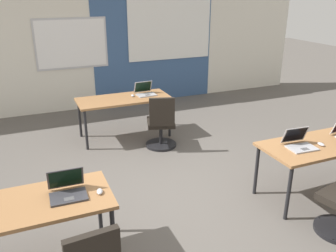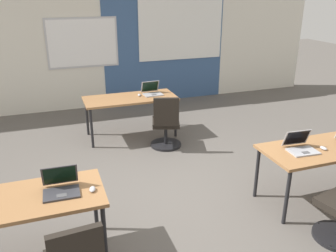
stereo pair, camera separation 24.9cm
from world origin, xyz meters
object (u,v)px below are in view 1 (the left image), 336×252
desk_near_left (21,211)px  desk_near_right (323,147)px  mouse_near_right_inner (321,144)px  laptop_near_right_inner (300,143)px  mouse_near_left_inner (100,191)px  desk_far_center (124,101)px  mouse_far_right (133,95)px  chair_far_right (161,126)px  laptop_near_left_inner (68,190)px  laptop_far_right (145,92)px

desk_near_left → desk_near_right: size_ratio=1.00×
mouse_near_right_inner → laptop_near_right_inner: bearing=165.3°
desk_near_right → mouse_near_left_inner: (-2.81, -0.08, 0.08)m
mouse_near_left_inner → desk_far_center: bearing=69.8°
desk_near_right → mouse_far_right: size_ratio=14.74×
mouse_far_right → mouse_near_left_inner: (-1.23, -2.91, 0.00)m
laptop_near_right_inner → chair_far_right: laptop_near_right_inner is taller
desk_far_center → laptop_near_left_inner: size_ratio=4.71×
desk_near_right → mouse_far_right: mouse_far_right is taller
desk_near_left → desk_near_right: 3.50m
chair_far_right → laptop_near_left_inner: 2.76m
desk_near_left → laptop_near_left_inner: 0.43m
laptop_far_right → mouse_near_left_inner: bearing=-119.8°
desk_near_right → laptop_far_right: (-1.33, 2.86, 0.11)m
laptop_near_left_inner → laptop_near_right_inner: bearing=2.0°
laptop_near_left_inner → mouse_far_right: bearing=63.7°
desk_near_right → desk_far_center: same height
desk_near_right → laptop_near_left_inner: (-3.09, 0.01, 0.11)m
desk_far_center → mouse_near_right_inner: 3.30m
laptop_near_right_inner → mouse_near_left_inner: 2.44m
mouse_near_right_inner → mouse_far_right: size_ratio=0.93×
desk_near_left → desk_far_center: (1.75, 2.80, 0.00)m
laptop_near_right_inner → chair_far_right: (-0.96, 2.08, -0.39)m
desk_far_center → laptop_near_right_inner: laptop_near_right_inner is taller
desk_near_left → mouse_far_right: (1.92, 2.84, 0.08)m
chair_far_right → laptop_near_left_inner: laptop_near_left_inner is taller
laptop_near_right_inner → laptop_far_right: (-0.96, 2.85, 0.00)m
desk_near_left → laptop_far_right: laptop_far_right is taller
desk_near_left → mouse_far_right: bearing=55.9°
laptop_far_right → laptop_near_left_inner: laptop_near_left_inner is taller
mouse_near_right_inner → desk_near_left: bearing=179.1°
desk_near_left → mouse_near_left_inner: 0.70m
mouse_near_left_inner → desk_near_right: bearing=1.6°
desk_near_right → chair_far_right: size_ratio=1.74×
laptop_far_right → mouse_far_right: 0.25m
laptop_near_right_inner → mouse_near_right_inner: 0.28m
desk_far_center → chair_far_right: (0.42, -0.70, -0.28)m
mouse_near_left_inner → laptop_near_left_inner: bearing=162.9°
desk_near_right → mouse_near_left_inner: mouse_near_left_inner is taller
desk_near_right → laptop_near_left_inner: 3.09m
laptop_far_right → mouse_far_right: bearing=-176.7°
mouse_far_right → chair_far_right: chair_far_right is taller
laptop_far_right → chair_far_right: 0.86m
chair_far_right → mouse_far_right: bearing=-54.4°
desk_far_center → laptop_near_right_inner: size_ratio=4.55×
mouse_near_right_inner → laptop_near_left_inner: size_ratio=0.30×
desk_near_right → laptop_near_right_inner: size_ratio=4.55×
laptop_near_right_inner → laptop_far_right: same height
laptop_near_left_inner → mouse_near_left_inner: bearing=-15.3°
desk_far_center → laptop_far_right: (0.42, 0.06, 0.11)m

